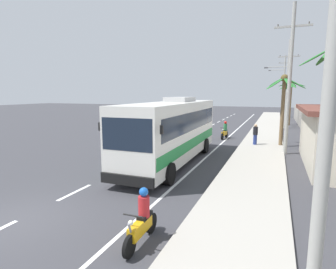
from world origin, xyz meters
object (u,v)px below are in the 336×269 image
object	(u,v)px
pedestrian_near_kerb	(255,134)
palm_third	(334,71)
utility_pole_distant	(283,85)
motorcycle_beside_bus	(142,221)
motorcycle_trailing	(225,132)
palm_second	(290,95)
coach_bus_foreground	(173,129)
utility_pole_far	(286,82)
utility_pole_mid	(290,78)
palm_nearest	(283,95)
utility_pole_nearest	(328,43)

from	to	relation	value
pedestrian_near_kerb	palm_third	bearing A→B (deg)	154.71
pedestrian_near_kerb	utility_pole_distant	xyz separation A→B (m)	(2.22, 27.56, 4.48)
motorcycle_beside_bus	motorcycle_trailing	world-z (taller)	motorcycle_trailing
palm_second	coach_bus_foreground	bearing A→B (deg)	-107.01
motorcycle_trailing	pedestrian_near_kerb	size ratio (longest dim) A/B	1.20
utility_pole_far	palm_third	bearing A→B (deg)	-82.66
utility_pole_distant	palm_third	distance (m)	31.23
pedestrian_near_kerb	utility_pole_mid	xyz separation A→B (m)	(2.13, -2.11, 4.16)
motorcycle_beside_bus	utility_pole_mid	world-z (taller)	utility_pole_mid
coach_bus_foreground	palm_nearest	distance (m)	10.01
utility_pole_distant	motorcycle_beside_bus	bearing A→B (deg)	-95.37
utility_pole_far	utility_pole_distant	world-z (taller)	utility_pole_distant
motorcycle_beside_bus	utility_pole_nearest	bearing A→B (deg)	-16.45
palm_third	utility_pole_mid	bearing A→B (deg)	147.14
utility_pole_mid	palm_third	distance (m)	2.74
utility_pole_nearest	palm_third	xyz separation A→B (m)	(2.27, 13.35, 0.44)
utility_pole_mid	utility_pole_distant	distance (m)	29.67
pedestrian_near_kerb	utility_pole_nearest	bearing A→B (deg)	111.04
motorcycle_beside_bus	motorcycle_trailing	bearing A→B (deg)	93.18
coach_bus_foreground	motorcycle_trailing	xyz separation A→B (m)	(1.36, 9.88, -1.38)
motorcycle_beside_bus	utility_pole_distant	size ratio (longest dim) A/B	0.19
coach_bus_foreground	palm_nearest	world-z (taller)	palm_nearest
pedestrian_near_kerb	utility_pole_nearest	world-z (taller)	utility_pole_nearest
motorcycle_trailing	utility_pole_far	xyz separation A→B (m)	(5.21, 9.97, 4.72)
palm_second	palm_third	size ratio (longest dim) A/B	0.81
utility_pole_far	palm_second	xyz separation A→B (m)	(0.64, 3.73, -1.53)
utility_pole_mid	coach_bus_foreground	bearing A→B (deg)	-141.81
utility_pole_nearest	utility_pole_distant	xyz separation A→B (m)	(0.07, 44.50, 0.51)
motorcycle_trailing	palm_third	size ratio (longest dim) A/B	0.28
palm_nearest	utility_pole_distant	bearing A→B (deg)	89.24
utility_pole_far	palm_second	world-z (taller)	utility_pole_far
utility_pole_far	palm_nearest	distance (m)	12.26
utility_pole_distant	palm_nearest	bearing A→B (deg)	-90.76
motorcycle_trailing	utility_pole_mid	size ratio (longest dim) A/B	0.20
utility_pole_nearest	palm_nearest	bearing A→B (deg)	90.95
utility_pole_mid	utility_pole_far	xyz separation A→B (m)	(0.19, 14.83, 0.22)
coach_bus_foreground	utility_pole_nearest	size ratio (longest dim) A/B	1.19
palm_nearest	palm_second	size ratio (longest dim) A/B	0.97
pedestrian_near_kerb	palm_third	distance (m)	7.21
utility_pole_distant	palm_second	size ratio (longest dim) A/B	1.80
utility_pole_mid	utility_pole_far	distance (m)	14.84
utility_pole_mid	utility_pole_distant	bearing A→B (deg)	89.83
coach_bus_foreground	pedestrian_near_kerb	xyz separation A→B (m)	(4.24, 7.13, -1.04)
motorcycle_beside_bus	utility_pole_far	bearing A→B (deg)	81.66
utility_pole_nearest	utility_pole_distant	distance (m)	44.51
coach_bus_foreground	utility_pole_distant	size ratio (longest dim) A/B	1.08
palm_nearest	palm_third	size ratio (longest dim) A/B	0.79
palm_second	utility_pole_nearest	bearing A→B (deg)	-91.39
motorcycle_trailing	palm_third	bearing A→B (deg)	-40.98
palm_nearest	coach_bus_foreground	bearing A→B (deg)	-128.51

